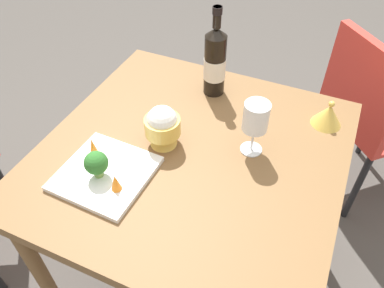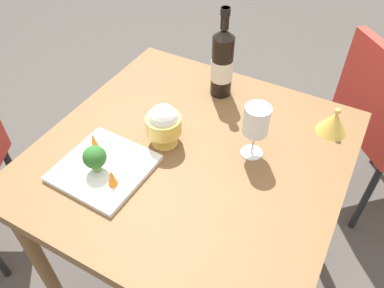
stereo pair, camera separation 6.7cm
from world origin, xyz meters
The scene contains 11 objects.
ground_plane centered at (0.00, 0.00, 0.00)m, with size 8.00×8.00×0.00m, color #4C4742.
dining_table centered at (0.00, 0.00, 0.64)m, with size 0.91×0.91×0.72m.
chair_by_wall centered at (-0.51, -0.72, 0.53)m, with size 0.57×0.57×0.85m.
wine_bottle centered at (0.05, -0.31, 0.85)m, with size 0.08×0.08×0.32m.
wine_glass centered at (-0.17, -0.08, 0.85)m, with size 0.08×0.08×0.18m.
rice_bowl centered at (0.10, 0.01, 0.80)m, with size 0.11×0.11×0.14m.
rice_bowl_lid centered at (-0.36, -0.30, 0.76)m, with size 0.10×0.10×0.09m.
serving_plate centered at (0.19, 0.19, 0.73)m, with size 0.26×0.26×0.02m.
broccoli_floret centered at (0.20, 0.21, 0.79)m, with size 0.07×0.07×0.09m.
carrot_garnish_left centered at (0.12, 0.23, 0.77)m, with size 0.03×0.03×0.06m.
carrot_garnish_right centered at (0.25, 0.15, 0.77)m, with size 0.03×0.03×0.07m.
Camera 1 is at (-0.33, 0.75, 1.56)m, focal length 35.43 mm.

